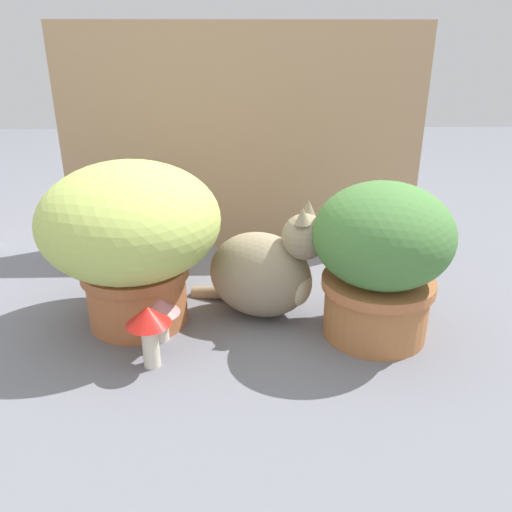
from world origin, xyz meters
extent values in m
plane|color=slate|center=(0.00, 0.00, 0.00)|extent=(6.00, 6.00, 0.00)
cube|color=tan|center=(0.10, 0.59, 0.35)|extent=(1.14, 0.03, 0.70)
cylinder|color=#BB6A3D|center=(-0.17, 0.08, 0.07)|extent=(0.24, 0.24, 0.15)
cylinder|color=#B4673D|center=(-0.17, 0.08, 0.14)|extent=(0.26, 0.26, 0.02)
ellipsoid|color=#B7CC60|center=(-0.17, 0.08, 0.27)|extent=(0.42, 0.42, 0.27)
cylinder|color=#B26F3E|center=(0.41, 0.01, 0.07)|extent=(0.24, 0.24, 0.15)
cylinder|color=#B86C41|center=(0.41, 0.01, 0.13)|extent=(0.26, 0.26, 0.02)
ellipsoid|color=#497D3B|center=(0.41, 0.01, 0.25)|extent=(0.31, 0.31, 0.24)
ellipsoid|color=gray|center=(0.14, 0.11, 0.11)|extent=(0.30, 0.25, 0.22)
ellipsoid|color=beige|center=(0.23, 0.08, 0.10)|extent=(0.10, 0.12, 0.11)
sphere|color=gray|center=(0.24, 0.07, 0.23)|extent=(0.14, 0.14, 0.11)
cone|color=gray|center=(0.25, 0.10, 0.29)|extent=(0.05, 0.05, 0.04)
cone|color=gray|center=(0.23, 0.04, 0.29)|extent=(0.05, 0.05, 0.04)
cylinder|color=gray|center=(0.04, 0.19, 0.02)|extent=(0.18, 0.10, 0.07)
cylinder|color=#EFE2CA|center=(-0.10, -0.01, 0.04)|extent=(0.04, 0.04, 0.07)
cone|color=pink|center=(-0.10, -0.01, 0.09)|extent=(0.10, 0.10, 0.04)
cylinder|color=beige|center=(-0.11, -0.11, 0.05)|extent=(0.04, 0.04, 0.10)
cone|color=red|center=(-0.11, -0.11, 0.12)|extent=(0.10, 0.10, 0.04)
camera|label=1|loc=(0.09, -1.06, 0.66)|focal=36.22mm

